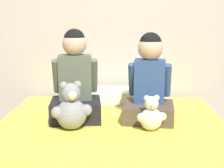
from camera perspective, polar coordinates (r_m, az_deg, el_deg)
wall_behind_bed at (r=2.98m, az=0.55°, el=13.52°), size 8.00×0.06×2.50m
child_on_left at (r=2.29m, az=-6.72°, el=0.17°), size 0.39×0.35×0.66m
child_on_right at (r=2.27m, az=6.85°, el=0.02°), size 0.39×0.36×0.64m
teddy_bear_held_by_left_child at (r=2.10m, az=-7.44°, el=-4.59°), size 0.26×0.21×0.33m
teddy_bear_held_by_right_child at (r=2.09m, az=7.19°, el=-5.75°), size 0.20×0.15×0.24m
pillow_at_headboard at (r=2.78m, az=0.39°, el=-2.14°), size 0.53×0.29×0.11m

